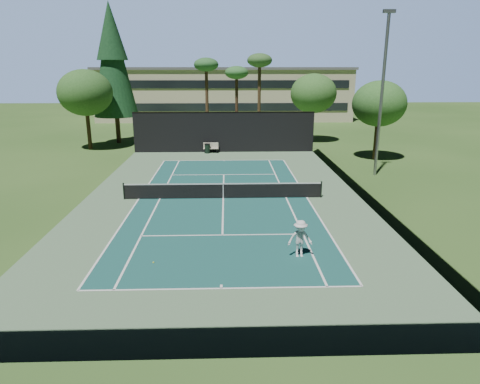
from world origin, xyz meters
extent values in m
plane|color=#325720|center=(0.00, 0.00, 0.00)|extent=(160.00, 160.00, 0.00)
cube|color=#587C56|center=(0.00, 0.00, 0.01)|extent=(18.00, 32.00, 0.01)
cube|color=#19514B|center=(0.00, 0.00, 0.01)|extent=(10.97, 23.77, 0.01)
cube|color=white|center=(0.00, -11.88, 0.02)|extent=(10.97, 0.10, 0.01)
cube|color=white|center=(0.00, 11.88, 0.02)|extent=(10.97, 0.10, 0.01)
cube|color=white|center=(0.00, -6.40, 0.02)|extent=(8.23, 0.10, 0.01)
cube|color=white|center=(0.00, 6.40, 0.02)|extent=(8.23, 0.10, 0.01)
cube|color=white|center=(-5.49, 0.00, 0.02)|extent=(0.10, 23.77, 0.01)
cube|color=white|center=(5.49, 0.00, 0.02)|extent=(0.10, 23.77, 0.01)
cube|color=white|center=(-4.12, 0.00, 0.02)|extent=(0.10, 23.77, 0.01)
cube|color=white|center=(4.12, 0.00, 0.02)|extent=(0.10, 23.77, 0.01)
cube|color=white|center=(0.00, 0.00, 0.02)|extent=(0.10, 12.80, 0.01)
cube|color=white|center=(0.00, -11.73, 0.02)|extent=(0.10, 0.30, 0.01)
cube|color=white|center=(0.00, 11.73, 0.02)|extent=(0.10, 0.30, 0.01)
cylinder|color=black|center=(-6.40, 0.00, 0.55)|extent=(0.10, 0.10, 1.10)
cylinder|color=black|center=(6.40, 0.00, 0.55)|extent=(0.10, 0.10, 1.10)
cube|color=black|center=(0.00, 0.00, 0.50)|extent=(12.80, 0.02, 0.92)
cube|color=white|center=(0.00, 0.00, 0.98)|extent=(12.80, 0.04, 0.07)
cube|color=white|center=(0.00, 0.00, 0.50)|extent=(0.05, 0.03, 0.92)
cube|color=black|center=(0.00, 16.00, 2.00)|extent=(18.00, 0.04, 4.00)
cube|color=black|center=(0.00, -16.00, 2.00)|extent=(18.00, 0.04, 4.00)
cube|color=black|center=(9.00, 0.00, 2.00)|extent=(0.04, 32.00, 4.00)
cube|color=black|center=(-9.00, 0.00, 2.00)|extent=(0.04, 32.00, 4.00)
cube|color=black|center=(0.00, 16.00, 4.00)|extent=(18.00, 0.06, 0.06)
imported|color=white|center=(3.50, -9.03, 0.86)|extent=(1.14, 0.70, 1.72)
sphere|color=#CADA31|center=(-2.98, -9.55, 0.04)|extent=(0.08, 0.08, 0.08)
sphere|color=#D6F337|center=(-3.09, 0.90, 0.04)|extent=(0.08, 0.08, 0.08)
sphere|color=#CFE433|center=(-0.07, 2.83, 0.04)|extent=(0.07, 0.07, 0.07)
sphere|color=#B5CD2E|center=(-5.39, 4.81, 0.03)|extent=(0.07, 0.07, 0.07)
cube|color=#BBB09B|center=(-1.34, 15.57, 0.45)|extent=(1.50, 0.45, 0.05)
cube|color=beige|center=(-1.34, 15.77, 0.75)|extent=(1.50, 0.06, 0.55)
cube|color=black|center=(-1.94, 15.57, 0.21)|extent=(0.06, 0.40, 0.42)
cube|color=black|center=(-0.74, 15.57, 0.21)|extent=(0.06, 0.40, 0.42)
cylinder|color=black|center=(-1.68, 15.45, 0.45)|extent=(0.52, 0.52, 0.90)
cylinder|color=black|center=(-1.68, 15.45, 0.92)|extent=(0.56, 0.56, 0.05)
cylinder|color=#452F1D|center=(-12.00, 22.00, 1.80)|extent=(0.50, 0.50, 3.60)
cone|color=#163C1E|center=(-12.00, 22.00, 9.00)|extent=(4.80, 4.80, 12.00)
cone|color=#14371B|center=(-12.00, 22.00, 12.00)|extent=(3.30, 3.30, 6.00)
cylinder|color=#4C3320|center=(-2.00, 24.00, 4.28)|extent=(0.36, 0.36, 8.55)
ellipsoid|color=#295C2A|center=(-2.00, 24.00, 8.55)|extent=(2.80, 2.80, 1.54)
cylinder|color=#40291B|center=(1.50, 26.00, 3.83)|extent=(0.36, 0.36, 7.65)
ellipsoid|color=#2D642D|center=(1.50, 26.00, 7.65)|extent=(2.80, 2.80, 1.54)
cylinder|color=#48331F|center=(4.00, 23.00, 4.50)|extent=(0.36, 0.36, 9.00)
ellipsoid|color=#315A28|center=(4.00, 23.00, 9.00)|extent=(2.80, 2.80, 1.54)
cylinder|color=#402C1B|center=(10.00, 22.00, 1.76)|extent=(0.40, 0.40, 3.52)
ellipsoid|color=#326226|center=(10.00, 22.00, 5.44)|extent=(5.12, 5.12, 4.35)
cylinder|color=#4E3621|center=(14.00, 12.00, 1.65)|extent=(0.40, 0.40, 3.30)
ellipsoid|color=#2F6326|center=(14.00, 12.00, 5.10)|extent=(4.80, 4.80, 4.08)
cylinder|color=#45301D|center=(-14.00, 18.00, 1.87)|extent=(0.40, 0.40, 3.74)
ellipsoid|color=#2E5D24|center=(-14.00, 18.00, 5.78)|extent=(5.44, 5.44, 4.62)
cube|color=beige|center=(0.00, 46.00, 4.00)|extent=(40.00, 12.00, 8.00)
cube|color=#59595B|center=(0.00, 46.00, 8.10)|extent=(40.50, 12.50, 0.40)
cube|color=black|center=(0.00, 39.95, 2.40)|extent=(38.00, 0.15, 1.20)
cube|color=black|center=(0.00, 39.95, 5.80)|extent=(38.00, 0.15, 1.20)
cylinder|color=gray|center=(12.00, 6.00, 6.00)|extent=(0.24, 0.24, 12.00)
cube|color=gray|center=(12.00, 6.00, 12.10)|extent=(0.90, 0.25, 0.25)
camera|label=1|loc=(0.26, -26.66, 8.19)|focal=32.00mm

